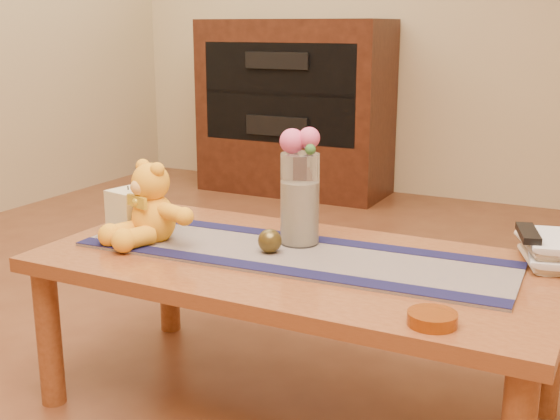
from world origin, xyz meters
The scene contains 30 objects.
floor centered at (0.00, 0.00, 0.00)m, with size 5.50×5.50×0.00m, color #5B2F1A.
coffee_table_top centered at (0.00, 0.00, 0.43)m, with size 1.40×0.70×0.04m, color brown.
table_leg_fl centered at (-0.64, -0.29, 0.21)m, with size 0.07×0.07×0.41m, color brown.
table_leg_bl centered at (-0.64, 0.29, 0.21)m, with size 0.07×0.07×0.41m, color brown.
table_leg_br centered at (0.64, 0.29, 0.21)m, with size 0.07×0.07×0.41m, color brown.
persian_runner centered at (-0.02, 0.02, 0.45)m, with size 1.20×0.35×0.01m, color #1C1742.
runner_border_near centered at (-0.02, -0.13, 0.46)m, with size 1.20×0.06×0.00m, color #121236.
runner_border_far centered at (-0.03, 0.16, 0.46)m, with size 1.20×0.06×0.00m, color #121236.
teddy_bear centered at (-0.44, -0.04, 0.57)m, with size 0.32×0.27×0.22m, color #FFAD20, non-canonical shape.
pillar_candle centered at (-0.56, 0.00, 0.52)m, with size 0.10×0.10×0.12m, color beige.
candle_wick centered at (-0.56, 0.00, 0.59)m, with size 0.00×0.00×0.01m, color black.
glass_vase centered at (-0.04, 0.11, 0.59)m, with size 0.11×0.11×0.26m, color silver.
potpourri_fill centered at (-0.04, 0.11, 0.55)m, with size 0.09×0.09×0.18m, color beige.
rose_left centered at (-0.06, 0.10, 0.75)m, with size 0.07×0.07×0.07m, color #DF4E7F.
rose_right centered at (-0.02, 0.11, 0.76)m, with size 0.06×0.06×0.06m, color #DF4E7F.
blue_flower_back centered at (-0.03, 0.14, 0.75)m, with size 0.04×0.04×0.04m, color #4F4CA5.
blue_flower_side centered at (-0.07, 0.13, 0.74)m, with size 0.04×0.04×0.04m, color #4F4CA5.
leaf_sprig centered at (0.00, 0.09, 0.74)m, with size 0.03×0.03×0.03m, color #33662D.
bronze_ball centered at (-0.08, -0.01, 0.49)m, with size 0.07×0.07×0.07m, color #4B3D19.
book_bottom centered at (0.56, 0.24, 0.46)m, with size 0.17×0.22×0.02m, color beige.
book_lower centered at (0.56, 0.24, 0.48)m, with size 0.16×0.22×0.02m, color beige.
book_upper centered at (0.55, 0.24, 0.50)m, with size 0.17×0.22×0.02m, color beige.
book_top centered at (0.56, 0.24, 0.52)m, with size 0.16×0.22×0.02m, color beige.
tv_remote centered at (0.56, 0.23, 0.54)m, with size 0.04×0.16×0.02m, color black.
amber_dish centered at (0.45, -0.27, 0.46)m, with size 0.11×0.11×0.03m, color #BF5914.
media_cabinet centered at (-1.20, 2.48, 0.55)m, with size 1.20×0.50×1.10m, color black.
cabinet_cavity centered at (-1.20, 2.25, 0.66)m, with size 1.02×0.03×0.61m, color black.
cabinet_shelf centered at (-1.20, 2.33, 0.66)m, with size 1.02×0.20×0.03m, color black.
stereo_upper centered at (-1.20, 2.35, 0.86)m, with size 0.42×0.28×0.10m, color black.
stereo_lower centered at (-1.20, 2.35, 0.46)m, with size 0.42×0.28×0.12m, color black.
Camera 1 is at (0.79, -1.65, 1.06)m, focal length 45.62 mm.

